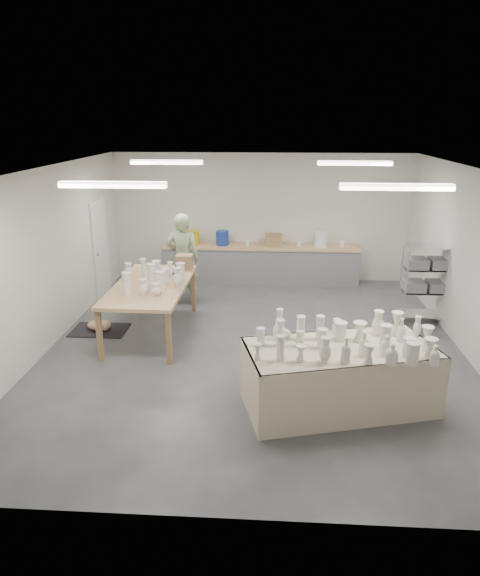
# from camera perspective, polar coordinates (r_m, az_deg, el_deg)

# --- Properties ---
(room) EXTENTS (8.00, 8.02, 3.00)m
(room) POSITION_cam_1_polar(r_m,az_deg,el_deg) (8.34, 1.03, 6.61)
(room) COLOR #424449
(room) RESTS_ON ground
(back_counter) EXTENTS (4.60, 0.60, 1.24)m
(back_counter) POSITION_cam_1_polar(r_m,az_deg,el_deg) (12.20, 2.23, 2.84)
(back_counter) COLOR tan
(back_counter) RESTS_ON ground
(wire_shelf) EXTENTS (0.88, 0.48, 1.80)m
(wire_shelf) POSITION_cam_1_polar(r_m,az_deg,el_deg) (10.31, 20.03, 1.27)
(wire_shelf) COLOR silver
(wire_shelf) RESTS_ON ground
(drying_table) EXTENTS (2.72, 1.80, 1.25)m
(drying_table) POSITION_cam_1_polar(r_m,az_deg,el_deg) (7.13, 11.06, -9.48)
(drying_table) COLOR olive
(drying_table) RESTS_ON ground
(work_table) EXTENTS (1.30, 2.54, 1.32)m
(work_table) POSITION_cam_1_polar(r_m,az_deg,el_deg) (9.31, -9.41, 0.60)
(work_table) COLOR tan
(work_table) RESTS_ON ground
(rug) EXTENTS (1.00, 0.70, 0.02)m
(rug) POSITION_cam_1_polar(r_m,az_deg,el_deg) (9.91, -15.32, -4.52)
(rug) COLOR black
(rug) RESTS_ON ground
(cat) EXTENTS (0.46, 0.35, 0.19)m
(cat) POSITION_cam_1_polar(r_m,az_deg,el_deg) (9.85, -15.29, -3.99)
(cat) COLOR white
(cat) RESTS_ON rug
(potter) EXTENTS (0.72, 0.49, 1.92)m
(potter) POSITION_cam_1_polar(r_m,az_deg,el_deg) (10.78, -6.36, 3.25)
(potter) COLOR #92AA84
(potter) RESTS_ON ground
(red_stool) EXTENTS (0.49, 0.49, 0.35)m
(red_stool) POSITION_cam_1_polar(r_m,az_deg,el_deg) (11.22, -6.02, 0.45)
(red_stool) COLOR #A91B18
(red_stool) RESTS_ON ground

